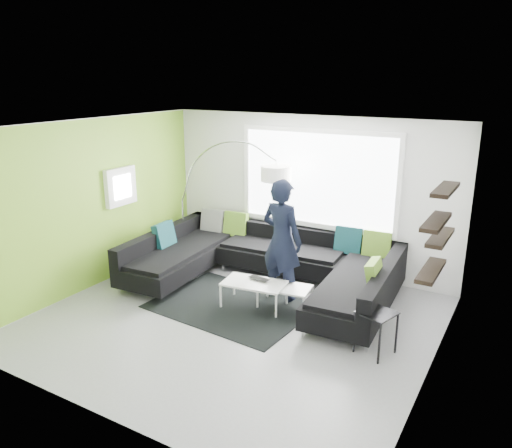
{
  "coord_description": "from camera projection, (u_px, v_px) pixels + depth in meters",
  "views": [
    {
      "loc": [
        3.59,
        -5.55,
        3.46
      ],
      "look_at": [
        -0.14,
        0.9,
        1.22
      ],
      "focal_mm": 35.0,
      "sensor_mm": 36.0,
      "label": 1
    }
  ],
  "objects": [
    {
      "name": "ground",
      "position": [
        234.0,
        320.0,
        7.32
      ],
      "size": [
        5.5,
        5.5,
        0.0
      ],
      "primitive_type": "plane",
      "color": "gray",
      "rests_on": "ground"
    },
    {
      "name": "room_shell",
      "position": [
        242.0,
        198.0,
        6.95
      ],
      "size": [
        5.54,
        5.04,
        2.82
      ],
      "color": "silver",
      "rests_on": "ground"
    },
    {
      "name": "sectional_sofa",
      "position": [
        263.0,
        267.0,
        8.27
      ],
      "size": [
        4.41,
        2.9,
        0.92
      ],
      "rotation": [
        0.0,
        0.0,
        0.07
      ],
      "color": "black",
      "rests_on": "ground"
    },
    {
      "name": "rug",
      "position": [
        232.0,
        306.0,
        7.77
      ],
      "size": [
        2.47,
        1.88,
        0.01
      ],
      "primitive_type": "cube",
      "rotation": [
        0.0,
        0.0,
        -0.08
      ],
      "color": "black",
      "rests_on": "ground"
    },
    {
      "name": "coffee_table",
      "position": [
        269.0,
        295.0,
        7.7
      ],
      "size": [
        1.31,
        0.87,
        0.4
      ],
      "primitive_type": "cube",
      "rotation": [
        0.0,
        0.0,
        0.14
      ],
      "color": "white",
      "rests_on": "ground"
    },
    {
      "name": "arc_lamp",
      "position": [
        182.0,
        200.0,
        9.42
      ],
      "size": [
        2.19,
        0.56,
        2.37
      ],
      "primitive_type": null,
      "rotation": [
        0.0,
        0.0,
        0.01
      ],
      "color": "white",
      "rests_on": "ground"
    },
    {
      "name": "side_table",
      "position": [
        375.0,
        332.0,
        6.39
      ],
      "size": [
        0.53,
        0.53,
        0.58
      ],
      "primitive_type": "cube",
      "rotation": [
        0.0,
        0.0,
        -0.31
      ],
      "color": "black",
      "rests_on": "ground"
    },
    {
      "name": "person",
      "position": [
        282.0,
        240.0,
        7.8
      ],
      "size": [
        0.85,
        0.68,
        1.95
      ],
      "primitive_type": "imported",
      "rotation": [
        0.0,
        0.0,
        2.99
      ],
      "color": "black",
      "rests_on": "ground"
    },
    {
      "name": "laptop",
      "position": [
        257.0,
        280.0,
        7.71
      ],
      "size": [
        0.42,
        0.34,
        0.03
      ],
      "primitive_type": "imported",
      "rotation": [
        0.0,
        0.0,
        -0.17
      ],
      "color": "black",
      "rests_on": "coffee_table"
    }
  ]
}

